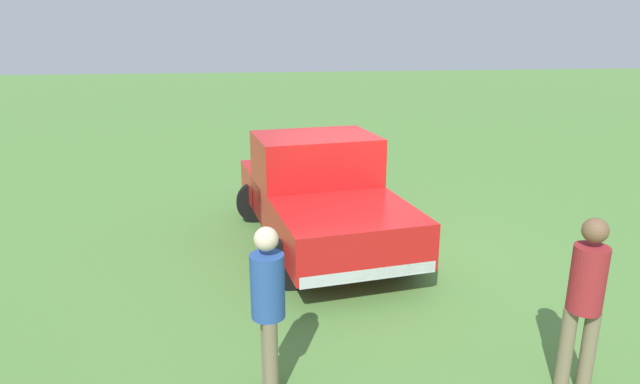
{
  "coord_description": "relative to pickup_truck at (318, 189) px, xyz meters",
  "views": [
    {
      "loc": [
        1.91,
        7.95,
        3.4
      ],
      "look_at": [
        0.67,
        -0.37,
        0.9
      ],
      "focal_mm": 30.48,
      "sensor_mm": 36.0,
      "label": 1
    }
  ],
  "objects": [
    {
      "name": "person_bystander",
      "position": [
        -1.92,
        4.25,
        0.1
      ],
      "size": [
        0.41,
        0.41,
        1.78
      ],
      "rotation": [
        0.0,
        0.0,
        1.21
      ],
      "color": "#7A6B51",
      "rests_on": "ground_plane"
    },
    {
      "name": "person_visitor",
      "position": [
        1.03,
        3.87,
        0.06
      ],
      "size": [
        0.34,
        0.34,
        1.72
      ],
      "rotation": [
        0.0,
        0.0,
        0.07
      ],
      "color": "#7A6B51",
      "rests_on": "ground_plane"
    },
    {
      "name": "ground_plane",
      "position": [
        -0.69,
        0.49,
        -0.91
      ],
      "size": [
        80.0,
        80.0,
        0.0
      ],
      "primitive_type": "plane",
      "color": "#54843D"
    },
    {
      "name": "pickup_truck",
      "position": [
        0.0,
        0.0,
        0.0
      ],
      "size": [
        2.72,
        4.7,
        1.79
      ],
      "rotation": [
        0.0,
        0.0,
        1.71
      ],
      "color": "black",
      "rests_on": "ground_plane"
    }
  ]
}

